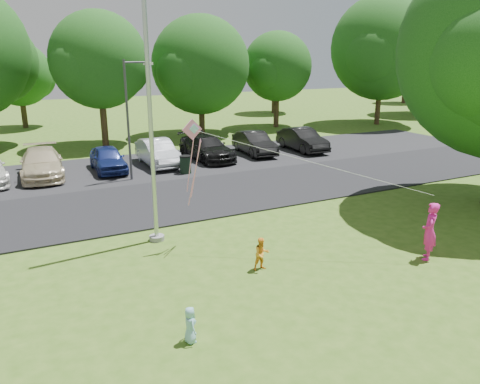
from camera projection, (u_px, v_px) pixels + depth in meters
name	position (u px, v px, depth m)	size (l,w,h in m)	color
ground	(333.00, 280.00, 12.94)	(120.00, 120.00, 0.00)	#385C18
park_road	(207.00, 195.00, 20.64)	(60.00, 6.00, 0.06)	black
parking_strip	(162.00, 165.00, 26.20)	(42.00, 7.00, 0.06)	black
flagpole	(150.00, 116.00, 14.52)	(0.50, 0.50, 10.00)	#B7BABF
street_lamp	(131.00, 109.00, 22.24)	(1.57, 0.68, 5.77)	#3F3F44
trash_can	(185.00, 165.00, 24.15)	(0.62, 0.62, 0.98)	black
tree_row	(141.00, 58.00, 32.74)	(64.35, 11.94, 10.88)	#332316
horizon_trees	(140.00, 73.00, 42.47)	(77.46, 7.20, 7.02)	#332316
parked_cars	(150.00, 153.00, 25.71)	(20.03, 4.99, 1.42)	silver
woman	(430.00, 231.00, 14.04)	(0.65, 0.43, 1.78)	#EB1F95
child_yellow	(262.00, 254.00, 13.44)	(0.48, 0.37, 0.98)	#FFA128
child_blue	(190.00, 325.00, 10.05)	(0.41, 0.26, 0.83)	#82BEC8
kite	(198.00, 144.00, 14.36)	(6.23, 4.48, 2.81)	pink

